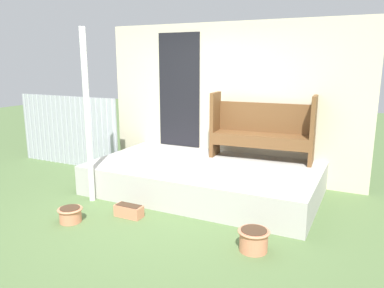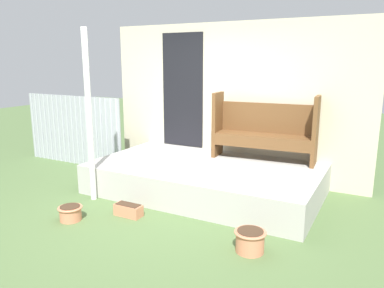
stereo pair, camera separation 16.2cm
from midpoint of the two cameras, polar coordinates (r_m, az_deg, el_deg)
The scene contains 9 objects.
ground_plane at distance 5.11m, azimuth -5.56°, elevation -10.26°, with size 24.00×24.00×0.00m, color #516B3D.
porch_slab at distance 5.73m, azimuth 1.03°, elevation -5.25°, with size 3.36×1.91×0.44m.
house_wall at distance 6.41m, azimuth 4.51°, elevation 6.55°, with size 4.56×0.08×2.60m.
fence_corrugated at distance 7.57m, azimuth -18.99°, elevation 1.91°, with size 2.31×0.05×1.33m.
support_post at distance 5.39m, azimuth -16.48°, elevation 3.87°, with size 0.08×0.08×2.42m.
bench at distance 5.96m, azimuth 9.87°, elevation 2.51°, with size 1.62×0.51×1.04m.
flower_pot_left at distance 5.02m, azimuth -18.95°, elevation -10.06°, with size 0.31×0.31×0.19m.
flower_pot_middle at distance 4.12m, azimuth 8.23°, elevation -14.17°, with size 0.34×0.34×0.24m.
planter_box_rect at distance 4.99m, azimuth -10.53°, elevation -9.98°, with size 0.37×0.16×0.16m.
Camera 1 is at (2.43, -4.02, 1.98)m, focal length 35.00 mm.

